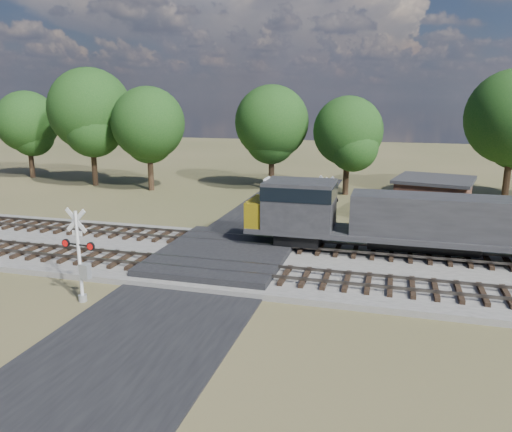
% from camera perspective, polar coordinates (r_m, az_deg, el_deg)
% --- Properties ---
extents(ground, '(160.00, 160.00, 0.00)m').
position_cam_1_polar(ground, '(27.68, -3.93, -5.37)').
color(ground, '#454A27').
rests_on(ground, ground).
extents(ballast_bed, '(140.00, 10.00, 0.30)m').
position_cam_1_polar(ballast_bed, '(26.70, 17.28, -6.35)').
color(ballast_bed, gray).
rests_on(ballast_bed, ground).
extents(road, '(7.00, 60.00, 0.08)m').
position_cam_1_polar(road, '(27.67, -3.93, -5.29)').
color(road, black).
rests_on(road, ground).
extents(crossing_panel, '(7.00, 9.00, 0.62)m').
position_cam_1_polar(crossing_panel, '(28.03, -3.61, -4.45)').
color(crossing_panel, '#262628').
rests_on(crossing_panel, ground).
extents(track_near, '(140.00, 2.60, 0.33)m').
position_cam_1_polar(track_near, '(24.88, 1.36, -6.54)').
color(track_near, black).
rests_on(track_near, ballast_bed).
extents(track_far, '(140.00, 2.60, 0.33)m').
position_cam_1_polar(track_far, '(29.51, 3.73, -3.32)').
color(track_far, black).
rests_on(track_far, ballast_bed).
extents(crossing_signal_near, '(1.73, 0.40, 4.28)m').
position_cam_1_polar(crossing_signal_near, '(23.29, -19.33, -5.18)').
color(crossing_signal_near, silver).
rests_on(crossing_signal_near, ground).
extents(crossing_signal_far, '(1.62, 0.44, 4.04)m').
position_cam_1_polar(crossing_signal_far, '(32.61, 7.81, 0.51)').
color(crossing_signal_far, silver).
rests_on(crossing_signal_far, ground).
extents(equipment_shed, '(6.01, 6.01, 3.44)m').
position_cam_1_polar(equipment_shed, '(37.14, 19.55, 1.54)').
color(equipment_shed, '#4F2E22').
rests_on(equipment_shed, ground).
extents(treeline, '(79.51, 10.45, 11.83)m').
position_cam_1_polar(treeline, '(45.87, 13.40, 10.66)').
color(treeline, black).
rests_on(treeline, ground).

